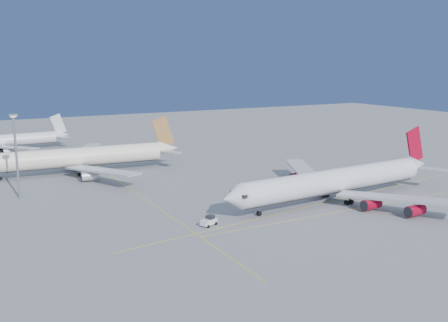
% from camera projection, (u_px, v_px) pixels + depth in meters
% --- Properties ---
extents(ground, '(500.00, 500.00, 0.00)m').
position_uv_depth(ground, '(307.00, 198.00, 138.87)').
color(ground, slate).
rests_on(ground, ground).
extents(taxiway_lines, '(118.86, 140.00, 0.02)m').
position_uv_depth(taxiway_lines, '(250.00, 200.00, 137.43)').
color(taxiway_lines, yellow).
rests_on(taxiway_lines, ground).
extents(airliner_virgin, '(74.37, 66.68, 18.34)m').
position_uv_depth(airliner_virgin, '(339.00, 181.00, 136.09)').
color(airliner_virgin, white).
rests_on(airliner_virgin, ground).
extents(airliner_etihad, '(70.78, 65.26, 18.47)m').
position_uv_depth(airliner_etihad, '(80.00, 157.00, 169.52)').
color(airliner_etihad, white).
rests_on(airliner_etihad, ground).
extents(airliner_third, '(55.54, 51.21, 14.90)m').
position_uv_depth(airliner_third, '(4.00, 141.00, 212.55)').
color(airliner_third, white).
rests_on(airliner_third, ground).
extents(pushback_tug, '(4.52, 3.70, 2.28)m').
position_uv_depth(pushback_tug, '(209.00, 221.00, 115.62)').
color(pushback_tug, white).
rests_on(pushback_tug, ground).
extents(light_mast, '(2.03, 2.03, 23.50)m').
position_uv_depth(light_mast, '(16.00, 149.00, 136.22)').
color(light_mast, gray).
rests_on(light_mast, ground).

